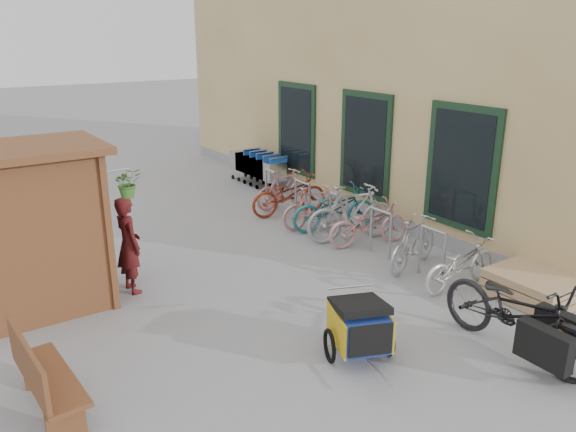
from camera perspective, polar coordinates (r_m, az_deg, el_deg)
ground at (r=8.14m, az=3.08°, el=-10.09°), size 80.00×80.00×0.00m
building at (r=14.89m, az=13.21°, el=16.37°), size 6.07×13.00×7.00m
kiosk at (r=8.53m, az=-25.47°, el=0.74°), size 2.49×1.65×2.40m
bike_rack at (r=11.00m, az=5.12°, el=0.47°), size 0.05×5.35×0.86m
pallet_stack at (r=9.27m, az=23.67°, el=-6.56°), size 1.00×1.20×0.40m
bench at (r=6.57m, az=-23.69°, el=-14.64°), size 0.51×1.43×0.89m
shopping_carts at (r=14.70m, az=-3.16°, el=5.21°), size 0.53×2.10×0.95m
child_trailer at (r=7.04m, az=7.29°, el=-10.89°), size 0.91×1.38×0.81m
cargo_bike at (r=7.55m, az=22.40°, el=-9.17°), size 0.79×2.16×1.13m
person_kiosk at (r=8.90m, az=-15.89°, el=-2.83°), size 0.40×0.58×1.53m
bike_0 at (r=9.21m, az=17.10°, el=-4.63°), size 1.54×0.54×0.81m
bike_1 at (r=9.73m, az=12.64°, el=-2.68°), size 1.58×0.83×0.91m
bike_2 at (r=10.64m, az=8.19°, el=-0.76°), size 1.71×0.94×0.85m
bike_3 at (r=10.79m, az=6.51°, el=0.31°), size 1.93×0.97×1.12m
bike_4 at (r=11.35m, az=4.72°, el=0.78°), size 1.88×1.09×0.93m
bike_5 at (r=11.48m, az=2.66°, el=0.93°), size 1.51×0.55×0.89m
bike_6 at (r=12.30m, az=0.11°, el=2.21°), size 1.84×0.88×0.93m
bike_7 at (r=12.81m, az=-0.47°, el=2.79°), size 1.51×0.50×0.89m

